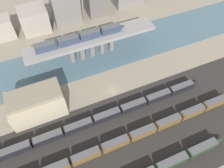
# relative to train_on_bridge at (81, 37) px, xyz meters

# --- Properties ---
(ground_plane) EXTENTS (400.00, 400.00, 0.00)m
(ground_plane) POSITION_rel_train_on_bridge_xyz_m (4.56, -24.63, -12.81)
(ground_plane) COLOR gray
(railbed_yard) EXTENTS (280.00, 42.00, 0.01)m
(railbed_yard) POSITION_rel_train_on_bridge_xyz_m (4.56, -48.63, -12.80)
(railbed_yard) COLOR #282623
(railbed_yard) RESTS_ON ground
(river_water) EXTENTS (320.00, 25.79, 0.01)m
(river_water) POSITION_rel_train_on_bridge_xyz_m (4.56, 0.00, -12.80)
(river_water) COLOR #47606B
(river_water) RESTS_ON ground
(bridge) EXTENTS (63.05, 9.67, 10.89)m
(bridge) POSITION_rel_train_on_bridge_xyz_m (4.56, 0.00, -4.34)
(bridge) COLOR gray
(bridge) RESTS_ON ground
(train_on_bridge) EXTENTS (43.29, 3.04, 3.91)m
(train_on_bridge) POSITION_rel_train_on_bridge_xyz_m (0.00, 0.00, 0.00)
(train_on_bridge) COLOR #2D384C
(train_on_bridge) RESTS_ON bridge
(train_yard_mid) EXTENTS (92.19, 2.73, 3.70)m
(train_yard_mid) POSITION_rel_train_on_bridge_xyz_m (2.32, -48.19, -10.99)
(train_yard_mid) COLOR brown
(train_yard_mid) RESTS_ON ground
(train_yard_far) EXTENTS (96.73, 2.73, 3.60)m
(train_yard_far) POSITION_rel_train_on_bridge_xyz_m (-7.39, -36.25, -11.04)
(train_yard_far) COLOR black
(train_yard_far) RESTS_ON ground
(warehouse_building) EXTENTS (20.94, 13.91, 10.86)m
(warehouse_building) POSITION_rel_train_on_bridge_xyz_m (-26.66, -21.71, -7.64)
(warehouse_building) COLOR tan
(warehouse_building) RESTS_ON ground
(city_block_left) EXTENTS (9.93, 9.29, 11.04)m
(city_block_left) POSITION_rel_train_on_bridge_xyz_m (-33.15, 32.03, -7.29)
(city_block_left) COLOR gray
(city_block_left) RESTS_ON ground
(city_block_center) EXTENTS (14.42, 13.07, 12.75)m
(city_block_center) POSITION_rel_train_on_bridge_xyz_m (-16.95, 31.79, -6.43)
(city_block_center) COLOR gray
(city_block_center) RESTS_ON ground
(city_block_right) EXTENTS (14.68, 12.50, 23.11)m
(city_block_right) POSITION_rel_train_on_bridge_xyz_m (0.91, 33.02, -1.25)
(city_block_right) COLOR slate
(city_block_right) RESTS_ON ground
(city_block_far_right) EXTENTS (11.38, 13.46, 13.23)m
(city_block_far_right) POSITION_rel_train_on_bridge_xyz_m (19.27, 34.16, -6.19)
(city_block_far_right) COLOR #605B56
(city_block_far_right) RESTS_ON ground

